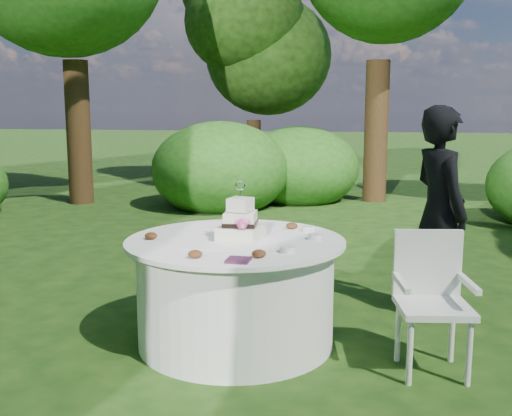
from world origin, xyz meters
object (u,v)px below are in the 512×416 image
Objects in this scene: cake at (240,224)px; chair at (431,291)px; table at (236,291)px; napkins at (238,260)px; guest at (440,212)px.

cake reaches higher than chair.
chair is (1.34, -0.15, 0.13)m from table.
napkins is 0.34× the size of cake.
table is 3.74× the size of cake.
chair is (-0.13, -1.09, -0.34)m from guest.
guest is (1.30, 1.55, 0.08)m from napkins.
guest reaches higher than cake.
napkins is at bearing -77.70° from cake.
table is 0.50m from cake.
napkins is 0.63m from cake.
napkins reaches higher than table.
guest is 4.11× the size of cake.
cake reaches higher than napkins.
table is at bearing -172.40° from cake.
napkins is 0.74m from table.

